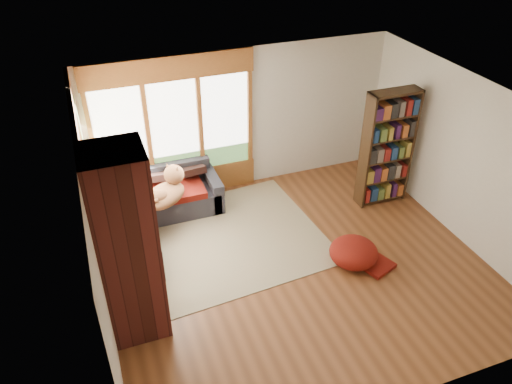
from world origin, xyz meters
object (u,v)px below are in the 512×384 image
object	(u,v)px
dog_tan	(166,187)
bookshelf	(387,149)
sectional_sofa	(145,213)
dog_brindle	(125,215)
area_rug	(214,242)
pouf	(354,252)
brick_chimney	(127,247)

from	to	relation	value
dog_tan	bookshelf	bearing A→B (deg)	-50.54
bookshelf	dog_tan	size ratio (longest dim) A/B	2.18
bookshelf	sectional_sofa	bearing A→B (deg)	171.68
dog_tan	dog_brindle	size ratio (longest dim) A/B	1.02
area_rug	pouf	size ratio (longest dim) A/B	4.65
brick_chimney	dog_tan	bearing A→B (deg)	67.39
pouf	dog_tan	size ratio (longest dim) A/B	0.77
brick_chimney	area_rug	world-z (taller)	brick_chimney
dog_brindle	area_rug	bearing A→B (deg)	-82.49
dog_brindle	sectional_sofa	bearing A→B (deg)	-16.22
area_rug	pouf	world-z (taller)	pouf
bookshelf	dog_tan	distance (m)	3.76
pouf	dog_brindle	size ratio (longest dim) A/B	0.79
dog_brindle	pouf	bearing A→B (deg)	-99.20
sectional_sofa	brick_chimney	bearing A→B (deg)	-98.50
area_rug	bookshelf	distance (m)	3.33
dog_tan	dog_brindle	world-z (taller)	dog_tan
bookshelf	pouf	bearing A→B (deg)	-134.16
area_rug	dog_brindle	distance (m)	1.50
brick_chimney	bookshelf	world-z (taller)	brick_chimney
brick_chimney	pouf	world-z (taller)	brick_chimney
sectional_sofa	dog_tan	size ratio (longest dim) A/B	2.30
area_rug	sectional_sofa	bearing A→B (deg)	141.00
sectional_sofa	area_rug	size ratio (longest dim) A/B	0.64
brick_chimney	area_rug	distance (m)	2.29
pouf	sectional_sofa	bearing A→B (deg)	144.98
area_rug	dog_brindle	world-z (taller)	dog_brindle
sectional_sofa	dog_brindle	distance (m)	0.85
pouf	dog_tan	xyz separation A→B (m)	(-2.40, 1.88, 0.56)
brick_chimney	area_rug	bearing A→B (deg)	43.12
bookshelf	dog_tan	xyz separation A→B (m)	(-3.71, 0.53, -0.27)
sectional_sofa	dog_tan	xyz separation A→B (m)	(0.38, -0.07, 0.47)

